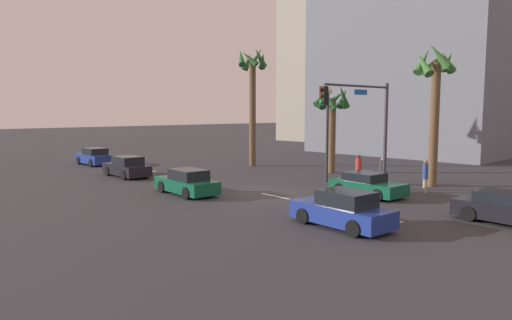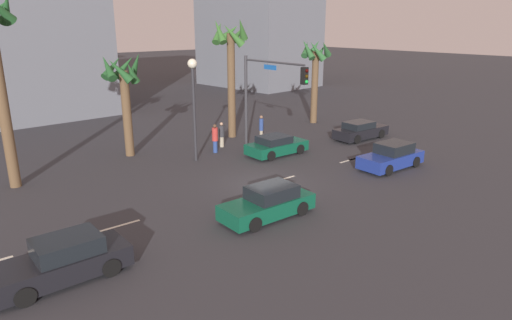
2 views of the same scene
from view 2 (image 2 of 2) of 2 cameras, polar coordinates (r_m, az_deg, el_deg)
The scene contains 18 objects.
ground_plane at distance 23.75m, azimuth 1.01°, elevation -3.12°, with size 220.00×220.00×0.00m, color #333338.
lane_stripe_2 at distance 19.92m, azimuth -16.85°, elevation -7.94°, with size 1.84×0.14×0.01m, color silver.
lane_stripe_3 at distance 24.44m, azimuth 2.99°, elevation -2.54°, with size 2.22×0.14×0.01m, color silver.
lane_stripe_4 at distance 29.21m, azimuth 12.82°, elevation 0.31°, with size 1.88×0.14×0.01m, color silver.
lane_stripe_5 at distance 28.67m, azimuth 11.96°, elevation 0.06°, with size 2.19×0.14×0.01m, color silver.
car_0 at distance 16.43m, azimuth -23.14°, elevation -11.61°, with size 4.29×1.82×1.44m.
car_1 at distance 27.47m, azimuth 16.68°, elevation 0.42°, with size 4.21×1.93×1.47m.
car_2 at distance 19.70m, azimuth 1.55°, elevation -5.45°, with size 4.29×1.84×1.39m.
car_3 at distance 29.00m, azimuth 2.55°, elevation 1.82°, with size 3.99×1.97×1.26m.
car_4 at distance 33.85m, azimuth 13.00°, elevation 3.62°, with size 4.38×1.91×1.30m.
traffic_signal at distance 28.26m, azimuth 1.15°, elevation 8.91°, with size 0.33×5.72×6.13m.
streetlamp at distance 27.20m, azimuth -7.89°, elevation 8.66°, with size 0.56×0.56×6.14m.
pedestrian_0 at distance 29.49m, azimuth -5.18°, elevation 2.80°, with size 0.52×0.52×1.87m.
pedestrian_1 at distance 30.84m, azimuth -4.34°, elevation 3.26°, with size 0.47×0.47×1.70m.
pedestrian_2 at distance 32.29m, azimuth 0.67°, elevation 4.13°, with size 0.38×0.38×1.85m.
palm_tree_0 at distance 29.22m, azimuth -16.36°, elevation 9.15°, with size 2.55×2.76×6.49m.
palm_tree_1 at distance 38.14m, azimuth 7.42°, elevation 11.88°, with size 2.53×2.75×6.96m.
palm_tree_2 at distance 32.83m, azimuth -3.24°, elevation 12.94°, with size 2.59×2.83×8.54m.
Camera 2 is at (-14.49, -16.97, 8.12)m, focal length 31.78 mm.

